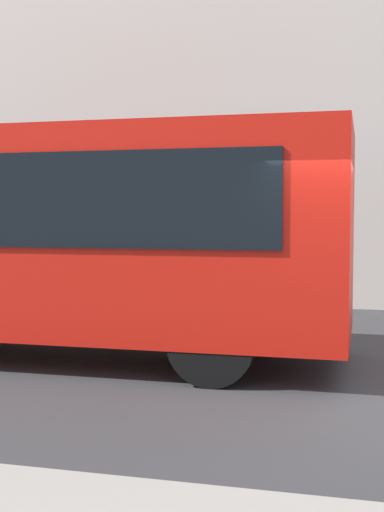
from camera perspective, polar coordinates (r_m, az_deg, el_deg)
The scene contains 3 objects.
ground_plane at distance 7.98m, azimuth 15.72°, elevation -10.62°, with size 60.00×60.00×0.00m, color #38383A.
building_facade_far at distance 15.10m, azimuth 15.53°, elevation 18.95°, with size 28.00×1.55×12.00m.
red_bus at distance 9.62m, azimuth -14.68°, elevation 1.91°, with size 9.05×2.54×3.08m.
Camera 1 is at (0.21, 7.74, 1.93)m, focal length 47.42 mm.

